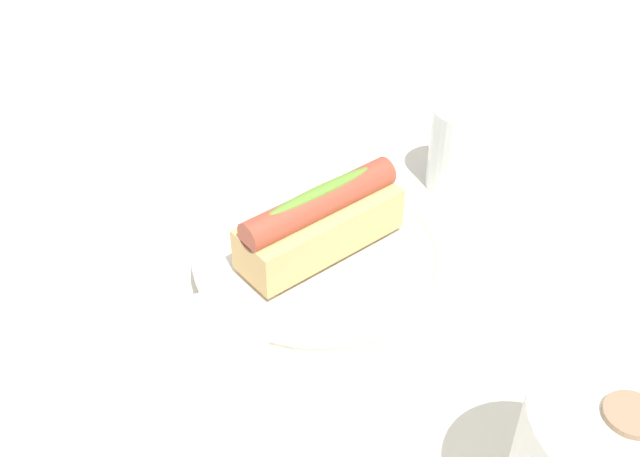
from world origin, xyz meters
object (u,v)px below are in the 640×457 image
at_px(hotdog_front, 320,221).
at_px(napkin_box, 177,417).
at_px(water_glass, 462,151).
at_px(serving_bowl, 320,259).

height_order(hotdog_front, napkin_box, napkin_box).
distance_m(water_glass, napkin_box, 0.42).
distance_m(serving_bowl, napkin_box, 0.24).
bearing_deg(water_glass, napkin_box, 22.07).
bearing_deg(hotdog_front, serving_bowl, 172.79).
height_order(hotdog_front, water_glass, hotdog_front).
relative_size(water_glass, napkin_box, 0.60).
bearing_deg(napkin_box, water_glass, -149.78).
distance_m(hotdog_front, water_glass, 0.20).
relative_size(serving_bowl, water_glass, 2.50).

